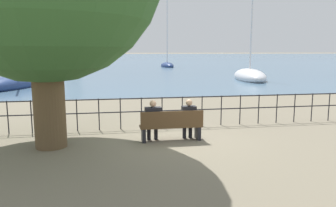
{
  "coord_description": "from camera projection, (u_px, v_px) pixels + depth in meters",
  "views": [
    {
      "loc": [
        -1.71,
        -9.14,
        2.58
      ],
      "look_at": [
        0.0,
        0.5,
        1.01
      ],
      "focal_mm": 35.0,
      "sensor_mm": 36.0,
      "label": 1
    }
  ],
  "objects": [
    {
      "name": "park_bench",
      "position": [
        171.0,
        126.0,
        9.46
      ],
      "size": [
        1.81,
        0.45,
        0.9
      ],
      "color": "brown",
      "rests_on": "ground_plane"
    },
    {
      "name": "sailboat_0",
      "position": [
        250.0,
        76.0,
        29.65
      ],
      "size": [
        3.67,
        7.27,
        9.67
      ],
      "rotation": [
        0.0,
        0.0,
        -0.18
      ],
      "color": "silver",
      "rests_on": "ground_plane"
    },
    {
      "name": "sailboat_1",
      "position": [
        167.0,
        65.0,
        53.78
      ],
      "size": [
        2.08,
        5.2,
        12.66
      ],
      "rotation": [
        0.0,
        0.0,
        0.04
      ],
      "color": "navy",
      "rests_on": "ground_plane"
    },
    {
      "name": "ground_plane",
      "position": [
        171.0,
        140.0,
        9.59
      ],
      "size": [
        1000.0,
        1000.0,
        0.0
      ],
      "primitive_type": "plane",
      "color": "#7A705B"
    },
    {
      "name": "sailboat_2",
      "position": [
        19.0,
        83.0,
        23.78
      ],
      "size": [
        4.31,
        8.01,
        10.12
      ],
      "rotation": [
        0.0,
        0.0,
        -0.3
      ],
      "color": "navy",
      "rests_on": "ground_plane"
    },
    {
      "name": "promenade_railing",
      "position": [
        162.0,
        107.0,
        11.09
      ],
      "size": [
        14.06,
        0.04,
        1.05
      ],
      "color": "black",
      "rests_on": "ground_plane"
    },
    {
      "name": "harbor_water",
      "position": [
        113.0,
        56.0,
        164.11
      ],
      "size": [
        600.0,
        300.0,
        0.01
      ],
      "color": "slate",
      "rests_on": "ground_plane"
    },
    {
      "name": "seated_person_left",
      "position": [
        153.0,
        119.0,
        9.41
      ],
      "size": [
        0.46,
        0.35,
        1.2
      ],
      "color": "black",
      "rests_on": "ground_plane"
    },
    {
      "name": "seated_person_right",
      "position": [
        189.0,
        117.0,
        9.59
      ],
      "size": [
        0.41,
        0.35,
        1.2
      ],
      "color": "black",
      "rests_on": "ground_plane"
    },
    {
      "name": "harbor_lighthouse",
      "position": [
        71.0,
        23.0,
        115.66
      ],
      "size": [
        5.69,
        5.69,
        26.38
      ],
      "color": "silver",
      "rests_on": "ground_plane"
    }
  ]
}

